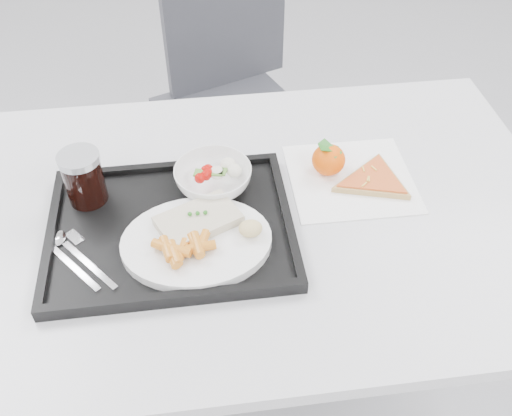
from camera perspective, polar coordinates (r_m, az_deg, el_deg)
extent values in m
cube|color=silver|center=(1.13, 0.20, -0.51)|extent=(1.20, 0.80, 0.03)
cylinder|color=#47474C|center=(1.68, -20.05, -3.14)|extent=(0.04, 0.04, 0.72)
cylinder|color=#47474C|center=(1.75, 16.42, 0.20)|extent=(0.04, 0.04, 0.72)
cube|color=#323339|center=(1.87, -2.23, 9.02)|extent=(0.54, 0.54, 0.04)
cube|color=#323339|center=(1.90, -3.06, 18.46)|extent=(0.40, 0.18, 0.46)
cylinder|color=#47474C|center=(1.88, -6.94, -0.50)|extent=(0.03, 0.03, 0.43)
cylinder|color=#47474C|center=(1.90, 3.93, 0.49)|extent=(0.03, 0.03, 0.43)
cylinder|color=#47474C|center=(2.15, -7.36, 6.22)|extent=(0.03, 0.03, 0.43)
cylinder|color=#47474C|center=(2.17, 2.21, 7.03)|extent=(0.03, 0.03, 0.43)
cube|color=black|center=(1.08, -8.47, -2.10)|extent=(0.45, 0.35, 0.01)
cube|color=black|center=(1.19, -8.73, 4.14)|extent=(0.45, 0.02, 0.01)
cube|color=black|center=(0.96, -8.30, -8.74)|extent=(0.45, 0.02, 0.01)
cube|color=black|center=(1.08, 3.03, -0.53)|extent=(0.02, 0.32, 0.01)
cube|color=black|center=(1.10, -19.87, -2.58)|extent=(0.02, 0.32, 0.01)
cylinder|color=white|center=(1.02, -5.96, -3.40)|extent=(0.27, 0.27, 0.02)
cube|color=beige|center=(1.04, -5.80, -1.22)|extent=(0.17, 0.14, 0.02)
sphere|color=#236B1C|center=(1.03, -6.64, -0.59)|extent=(0.01, 0.01, 0.01)
sphere|color=#236B1C|center=(1.03, -5.86, -0.52)|extent=(0.01, 0.01, 0.01)
sphere|color=#236B1C|center=(1.03, -5.09, -0.45)|extent=(0.01, 0.01, 0.01)
ellipsoid|color=#DFB18A|center=(1.01, -0.56, -2.06)|extent=(0.05, 0.04, 0.03)
imported|color=white|center=(1.12, -4.31, 3.02)|extent=(0.15, 0.15, 0.05)
cylinder|color=black|center=(1.13, -16.81, 2.73)|extent=(0.07, 0.07, 0.10)
cylinder|color=#A5A8AD|center=(1.09, -17.36, 4.77)|extent=(0.08, 0.08, 0.01)
cube|color=silver|center=(1.04, -17.83, -5.61)|extent=(0.10, 0.12, 0.00)
ellipsoid|color=silver|center=(1.09, -19.14, -2.85)|extent=(0.04, 0.05, 0.01)
cube|color=silver|center=(1.03, -16.32, -5.50)|extent=(0.10, 0.12, 0.00)
cube|color=silver|center=(1.09, -17.68, -2.81)|extent=(0.04, 0.04, 0.00)
cube|color=white|center=(1.19, 9.46, 2.94)|extent=(0.25, 0.24, 0.00)
ellipsoid|color=orange|center=(1.18, 7.27, 4.81)|extent=(0.09, 0.09, 0.06)
cube|color=#236B1C|center=(1.16, 7.40, 5.94)|extent=(0.05, 0.05, 0.02)
cube|color=#236B1C|center=(1.16, 7.40, 5.94)|extent=(0.05, 0.03, 0.02)
cylinder|color=tan|center=(1.18, 11.68, 2.70)|extent=(0.22, 0.22, 0.01)
cylinder|color=#A9471D|center=(1.18, 11.73, 2.99)|extent=(0.19, 0.19, 0.00)
cube|color=#EABC47|center=(1.17, 11.11, 2.90)|extent=(0.01, 0.02, 0.00)
cube|color=#EABC47|center=(1.20, 11.70, 3.92)|extent=(0.01, 0.02, 0.00)
cube|color=#EABC47|center=(1.17, 11.25, 2.85)|extent=(0.01, 0.02, 0.00)
cube|color=#EABC47|center=(1.15, 10.79, 2.33)|extent=(0.01, 0.01, 0.00)
cube|color=#EABC47|center=(1.19, 10.69, 3.84)|extent=(0.00, 0.02, 0.00)
cylinder|color=orange|center=(0.98, -8.16, -4.49)|extent=(0.03, 0.05, 0.02)
cylinder|color=orange|center=(0.98, -7.93, -4.13)|extent=(0.05, 0.04, 0.02)
cylinder|color=orange|center=(0.99, -6.07, -3.76)|extent=(0.03, 0.05, 0.02)
cylinder|color=orange|center=(0.99, -5.54, -3.91)|extent=(0.05, 0.02, 0.02)
cylinder|color=orange|center=(0.99, -5.45, -3.47)|extent=(0.03, 0.05, 0.02)
cylinder|color=orange|center=(0.98, -8.39, -4.70)|extent=(0.03, 0.05, 0.02)
cylinder|color=orange|center=(0.99, -8.99, -3.91)|extent=(0.05, 0.04, 0.02)
cylinder|color=orange|center=(0.99, -5.90, -3.64)|extent=(0.03, 0.05, 0.02)
cylinder|color=orange|center=(0.99, -8.91, -4.06)|extent=(0.03, 0.05, 0.02)
cylinder|color=orange|center=(0.99, -7.49, -4.36)|extent=(0.03, 0.05, 0.02)
sphere|color=#A30905|center=(1.12, -5.02, 3.77)|extent=(0.02, 0.02, 0.02)
sphere|color=#A30905|center=(1.13, -4.81, 3.87)|extent=(0.02, 0.02, 0.02)
sphere|color=#A30905|center=(1.11, -5.04, 3.27)|extent=(0.02, 0.02, 0.02)
sphere|color=#A30905|center=(1.12, -4.79, 3.50)|extent=(0.02, 0.02, 0.02)
sphere|color=#A30905|center=(1.11, -5.64, 2.98)|extent=(0.02, 0.02, 0.02)
ellipsoid|color=silver|center=(1.14, -2.80, 4.40)|extent=(0.03, 0.03, 0.02)
ellipsoid|color=silver|center=(1.12, -3.93, 3.54)|extent=(0.03, 0.03, 0.02)
ellipsoid|color=silver|center=(1.12, -2.21, 3.78)|extent=(0.03, 0.03, 0.02)
cube|color=#507E31|center=(1.11, -3.50, 3.68)|extent=(0.03, 0.03, 0.00)
cube|color=#507E31|center=(1.11, -5.67, 3.50)|extent=(0.03, 0.03, 0.00)
cube|color=#507E31|center=(1.11, -3.87, 3.60)|extent=(0.02, 0.02, 0.00)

